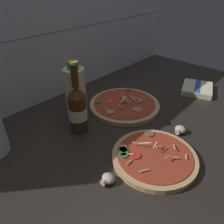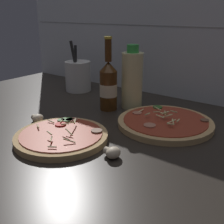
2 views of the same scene
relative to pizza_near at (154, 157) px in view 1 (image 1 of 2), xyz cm
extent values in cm
cube|color=#28231E|center=(6.21, 9.80, -2.24)|extent=(160.00, 90.00, 2.50)
cube|color=silver|center=(6.21, 55.30, 26.51)|extent=(160.00, 1.00, 60.00)
cube|color=gray|center=(6.21, 54.75, 26.51)|extent=(156.80, 0.16, 0.30)
cylinder|color=tan|center=(0.04, -0.11, -0.15)|extent=(25.16, 25.16, 1.69)
cylinder|color=#9E3823|center=(0.04, -0.11, 0.85)|extent=(22.14, 22.14, 0.30)
cylinder|color=#336628|center=(-6.56, 6.09, 1.20)|extent=(2.19, 2.19, 0.40)
cylinder|color=#B7755B|center=(-3.96, 8.79, 1.20)|extent=(2.58, 2.58, 0.40)
cylinder|color=#336628|center=(-5.45, 7.45, 1.20)|extent=(3.47, 3.47, 0.40)
cylinder|color=#B7755B|center=(-4.67, 7.78, 1.20)|extent=(2.43, 2.43, 0.40)
cylinder|color=red|center=(-4.29, 3.71, 1.20)|extent=(3.21, 3.21, 0.40)
cylinder|color=brown|center=(6.98, 6.42, 1.20)|extent=(3.08, 3.08, 0.40)
cylinder|color=beige|center=(0.20, -4.19, 2.52)|extent=(2.12, 0.70, 0.60)
cylinder|color=beige|center=(0.50, 3.51, 2.99)|extent=(1.56, 3.21, 1.47)
cylinder|color=beige|center=(-5.14, 4.88, 1.62)|extent=(1.42, 2.00, 0.56)
cylinder|color=beige|center=(4.93, -7.62, 1.41)|extent=(1.96, 1.42, 0.39)
cylinder|color=beige|center=(6.27, -3.12, 1.68)|extent=(2.84, 1.92, 1.20)
cylinder|color=beige|center=(-0.69, 5.98, 2.30)|extent=(2.01, 2.49, 0.67)
cylinder|color=beige|center=(-7.68, -1.62, 1.52)|extent=(2.45, 1.65, 0.46)
cylinder|color=beige|center=(2.05, -5.35, 1.79)|extent=(1.92, 2.20, 0.48)
cylinder|color=beige|center=(2.92, 0.10, 1.96)|extent=(3.07, 0.85, 1.26)
cylinder|color=beige|center=(0.98, 0.55, 3.62)|extent=(2.51, 0.71, 1.04)
cylinder|color=beige|center=(-7.87, 3.24, 1.45)|extent=(2.67, 0.42, 0.68)
cylinder|color=tan|center=(17.79, 25.86, -0.14)|extent=(28.74, 28.74, 1.71)
cylinder|color=#9E3823|center=(17.79, 25.86, 0.87)|extent=(25.29, 25.29, 0.30)
cylinder|color=#B7755B|center=(8.21, 25.15, 1.22)|extent=(2.96, 2.96, 0.40)
cylinder|color=brown|center=(27.74, 31.84, 1.22)|extent=(2.50, 2.50, 0.40)
cylinder|color=#B7755B|center=(16.60, 18.46, 1.22)|extent=(3.46, 3.46, 0.40)
cylinder|color=#336628|center=(10.77, 34.07, 1.22)|extent=(3.11, 3.11, 0.40)
cylinder|color=beige|center=(13.00, 29.78, 2.44)|extent=(2.72, 1.02, 0.73)
cylinder|color=beige|center=(17.96, 25.87, 3.38)|extent=(0.59, 2.88, 0.65)
cylinder|color=beige|center=(17.00, 26.29, 2.62)|extent=(2.27, 1.38, 0.68)
cylinder|color=beige|center=(22.03, 21.99, 2.61)|extent=(1.75, 2.43, 0.76)
cylinder|color=beige|center=(17.58, 25.79, 3.04)|extent=(1.38, 2.02, 1.01)
cylinder|color=beige|center=(8.42, 27.17, 1.49)|extent=(0.68, 2.62, 0.65)
cylinder|color=beige|center=(21.83, 21.14, 2.00)|extent=(2.30, 1.00, 0.86)
cylinder|color=beige|center=(17.37, 23.14, 2.71)|extent=(2.42, 0.86, 0.89)
cylinder|color=beige|center=(18.50, 25.66, 2.37)|extent=(2.46, 2.47, 1.19)
cylinder|color=beige|center=(22.31, 24.84, 2.03)|extent=(0.63, 2.35, 0.40)
cylinder|color=beige|center=(20.98, 23.21, 1.91)|extent=(1.55, 3.20, 0.91)
cylinder|color=beige|center=(15.02, 25.21, 3.01)|extent=(2.38, 0.84, 1.01)
cylinder|color=beige|center=(17.60, 26.12, 3.04)|extent=(1.96, 1.85, 1.09)
cylinder|color=beige|center=(19.19, 28.39, 3.11)|extent=(1.92, 1.66, 0.99)
cylinder|color=beige|center=(12.73, 23.82, 2.24)|extent=(0.53, 2.60, 0.45)
cylinder|color=#47280F|center=(-5.21, 27.48, 5.82)|extent=(6.02, 6.02, 13.63)
cone|color=#47280F|center=(-5.21, 27.48, 14.30)|extent=(6.02, 6.02, 3.32)
cylinder|color=#47280F|center=(-5.21, 27.48, 19.65)|extent=(2.29, 2.29, 7.38)
cylinder|color=gold|center=(-5.21, 27.48, 23.74)|extent=(2.63, 2.63, 0.80)
cylinder|color=beige|center=(-5.21, 27.48, 6.09)|extent=(6.08, 6.08, 4.36)
cylinder|color=beige|center=(-0.08, 34.50, 8.78)|extent=(7.45, 7.45, 19.54)
cylinder|color=green|center=(-0.08, 34.50, 19.88)|extent=(4.09, 4.09, 2.66)
cylinder|color=beige|center=(15.63, 0.35, 0.37)|extent=(1.75, 1.75, 1.75)
ellipsoid|color=#C6B293|center=(17.19, 0.35, 0.37)|extent=(3.31, 3.90, 2.73)
cylinder|color=beige|center=(-16.67, 4.31, 0.31)|extent=(1.67, 1.67, 1.67)
ellipsoid|color=#C6B293|center=(-15.18, 4.31, 0.31)|extent=(3.16, 3.72, 2.60)
cube|color=beige|center=(52.22, 9.51, 0.21)|extent=(18.90, 17.54, 2.40)
cube|color=#335693|center=(52.22, 9.51, 1.49)|extent=(14.50, 7.23, 0.16)
camera|label=1|loc=(-43.59, -22.71, 45.75)|focal=35.00mm
camera|label=2|loc=(52.50, -46.93, 31.93)|focal=45.00mm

